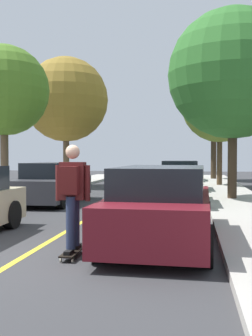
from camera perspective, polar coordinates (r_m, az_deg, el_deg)
ground at (r=7.09m, az=-14.02°, el=-11.83°), size 80.00×80.00×0.00m
center_line at (r=10.82m, az=-5.58°, el=-7.13°), size 0.12×39.20×0.01m
parked_car_left_near at (r=14.82m, az=-10.11°, el=-2.11°), size 1.90×4.53×1.43m
parked_car_right_nearest at (r=7.88m, az=5.00°, el=-5.16°), size 1.96×4.68×1.45m
parked_car_right_near at (r=13.58m, az=6.76°, el=-2.67°), size 1.89×4.14×1.29m
parked_car_right_far at (r=19.43m, az=7.49°, el=-1.14°), size 1.88×4.09×1.45m
parked_car_right_farthest at (r=26.50m, az=7.94°, el=-0.53°), size 2.04×4.09×1.38m
street_tree_left_nearest at (r=16.09m, az=-16.51°, el=10.19°), size 3.33×3.33×5.61m
street_tree_left_near at (r=23.16m, az=-8.30°, el=9.32°), size 4.62×4.62×6.95m
street_tree_right_nearest at (r=15.66m, az=14.55°, el=12.45°), size 4.67×4.67×6.81m
street_tree_right_near at (r=22.68m, az=12.84°, el=8.61°), size 4.08×4.08×6.34m
street_tree_right_far at (r=29.07m, az=12.05°, el=9.38°), size 4.56×4.56×7.76m
fire_hydrant at (r=14.80m, az=-16.44°, el=-2.96°), size 0.20×0.20×0.70m
skateboard at (r=6.92m, az=-7.33°, el=-11.40°), size 0.22×0.84×0.10m
skateboarder at (r=6.73m, az=-7.44°, el=-3.16°), size 0.58×0.70×1.73m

